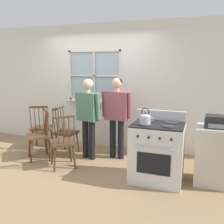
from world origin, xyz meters
TOP-DOWN VIEW (x-y plane):
  - ground_plane at (0.00, 0.00)m, footprint 16.00×16.00m
  - wall_back at (0.01, 1.40)m, footprint 6.40×0.16m
  - chair_by_window at (-0.78, 0.16)m, footprint 0.58×0.58m
  - chair_near_wall at (-0.43, 0.57)m, footprint 0.42×0.44m
  - chair_center_cluster at (-1.10, 0.69)m, footprint 0.54×0.53m
  - chair_near_stove at (-0.13, -0.06)m, footprint 0.58×0.58m
  - person_elderly_left at (0.11, 0.51)m, footprint 0.58×0.31m
  - person_teen_center at (0.62, 0.71)m, footprint 0.61×0.24m
  - stove at (1.54, -0.00)m, footprint 0.80×0.68m
  - kettle at (1.36, -0.13)m, footprint 0.21×0.17m
  - potted_plant at (-0.25, 1.31)m, footprint 0.13×0.12m
  - side_counter at (2.37, 0.18)m, footprint 0.55×0.50m
  - stereo at (2.37, 0.16)m, footprint 0.34×0.29m

SIDE VIEW (x-z plane):
  - ground_plane at x=0.00m, z-range 0.00..0.00m
  - side_counter at x=2.37m, z-range 0.00..0.90m
  - chair_by_window at x=-0.78m, z-range -0.03..0.94m
  - chair_near_wall at x=-0.43m, z-range -0.03..0.94m
  - chair_center_cluster at x=-1.10m, z-range -0.03..0.94m
  - chair_near_stove at x=-0.13m, z-range -0.03..0.94m
  - stove at x=1.54m, z-range -0.07..1.01m
  - person_elderly_left at x=0.11m, z-range 0.16..1.71m
  - person_teen_center at x=0.62m, z-range 0.17..1.75m
  - stereo at x=2.37m, z-range 0.90..1.08m
  - kettle at x=1.36m, z-range 0.90..1.15m
  - potted_plant at x=-0.25m, z-range 0.97..1.25m
  - wall_back at x=0.01m, z-range -0.02..2.68m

